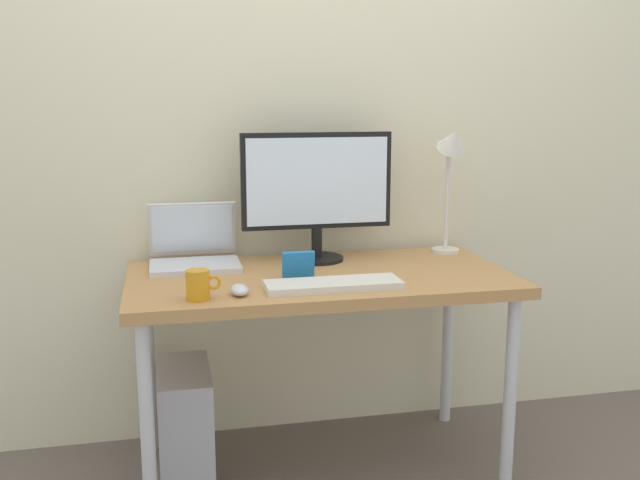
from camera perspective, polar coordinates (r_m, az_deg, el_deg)
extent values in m
plane|color=#665B51|center=(2.80, 0.00, -17.45)|extent=(6.00, 6.00, 0.00)
cube|color=beige|center=(2.84, -1.75, 10.39)|extent=(4.40, 0.04, 2.60)
cube|color=#B7844C|center=(2.53, 0.00, -3.11)|extent=(1.32, 0.68, 0.04)
cylinder|color=silver|center=(2.34, -13.45, -14.26)|extent=(0.04, 0.04, 0.70)
cylinder|color=silver|center=(2.60, 14.74, -11.68)|extent=(0.04, 0.04, 0.70)
cylinder|color=silver|center=(2.85, -13.30, -9.48)|extent=(0.04, 0.04, 0.70)
cylinder|color=silver|center=(3.07, 10.00, -7.85)|extent=(0.04, 0.04, 0.70)
cylinder|color=black|center=(2.73, -0.25, -1.46)|extent=(0.20, 0.20, 0.01)
cylinder|color=black|center=(2.72, -0.26, -0.18)|extent=(0.04, 0.04, 0.11)
cube|color=black|center=(2.68, -0.26, 4.69)|extent=(0.56, 0.03, 0.35)
cube|color=white|center=(2.66, -0.18, 4.65)|extent=(0.53, 0.01, 0.32)
cube|color=silver|center=(2.63, -9.80, -2.03)|extent=(0.32, 0.22, 0.02)
cube|color=silver|center=(2.75, -10.02, 0.88)|extent=(0.32, 0.07, 0.20)
cube|color=white|center=(2.74, -10.02, 0.90)|extent=(0.30, 0.06, 0.18)
cylinder|color=silver|center=(2.91, 9.84, -0.81)|extent=(0.11, 0.11, 0.01)
cylinder|color=silver|center=(2.87, 9.98, 3.22)|extent=(0.02, 0.02, 0.40)
cone|color=silver|center=(2.81, 10.45, 7.74)|extent=(0.11, 0.14, 0.13)
cube|color=silver|center=(2.34, 0.95, -3.54)|extent=(0.44, 0.14, 0.02)
ellipsoid|color=silver|center=(2.27, -6.36, -3.93)|extent=(0.06, 0.09, 0.03)
cylinder|color=orange|center=(2.23, -9.60, -3.50)|extent=(0.07, 0.07, 0.09)
torus|color=orange|center=(2.23, -8.37, -3.33)|extent=(0.05, 0.01, 0.05)
cube|color=#1E72BF|center=(2.45, -1.72, -1.94)|extent=(0.11, 0.03, 0.09)
cube|color=#B2B2B7|center=(2.66, -10.56, -14.21)|extent=(0.18, 0.36, 0.42)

